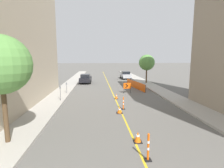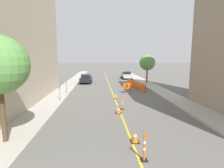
# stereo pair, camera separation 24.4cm
# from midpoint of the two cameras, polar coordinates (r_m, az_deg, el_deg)

# --- Properties ---
(lane_stripe) EXTENTS (0.12, 56.38, 0.01)m
(lane_stripe) POSITION_cam_midpoint_polar(r_m,az_deg,el_deg) (28.85, -0.66, -0.28)
(lane_stripe) COLOR gold
(lane_stripe) RESTS_ON ground_plane
(sidewalk_left) EXTENTS (2.29, 56.38, 0.17)m
(sidewalk_left) POSITION_cam_midpoint_polar(r_m,az_deg,el_deg) (29.14, -13.40, -0.26)
(sidewalk_left) COLOR #ADA89E
(sidewalk_left) RESTS_ON ground_plane
(sidewalk_right) EXTENTS (2.29, 56.38, 0.17)m
(sidewalk_right) POSITION_cam_midpoint_polar(r_m,az_deg,el_deg) (29.95, 11.74, 0.03)
(sidewalk_right) COLOR #ADA89E
(sidewalk_right) RESTS_ON ground_plane
(traffic_cone_second) EXTENTS (0.45, 0.45, 0.57)m
(traffic_cone_second) POSITION_cam_midpoint_polar(r_m,az_deg,el_deg) (9.72, 8.25, -16.81)
(traffic_cone_second) COLOR black
(traffic_cone_second) RESTS_ON ground_plane
(traffic_cone_third) EXTENTS (0.47, 0.47, 0.53)m
(traffic_cone_third) POSITION_cam_midpoint_polar(r_m,az_deg,el_deg) (14.21, 2.56, -8.51)
(traffic_cone_third) COLOR black
(traffic_cone_third) RESTS_ON ground_plane
(traffic_cone_fourth) EXTENTS (0.36, 0.36, 0.56)m
(traffic_cone_fourth) POSITION_cam_midpoint_polar(r_m,az_deg,el_deg) (19.03, 1.66, -4.06)
(traffic_cone_fourth) COLOR black
(traffic_cone_fourth) RESTS_ON ground_plane
(delineator_post_front) EXTENTS (0.30, 0.30, 1.24)m
(delineator_post_front) POSITION_cam_midpoint_polar(r_m,az_deg,el_deg) (8.16, 11.39, -20.05)
(delineator_post_front) COLOR black
(delineator_post_front) RESTS_ON ground_plane
(delineator_post_rear) EXTENTS (0.31, 0.31, 1.10)m
(delineator_post_rear) POSITION_cam_midpoint_polar(r_m,az_deg,el_deg) (15.23, 3.85, -6.53)
(delineator_post_rear) COLOR black
(delineator_post_rear) RESTS_ON ground_plane
(arrow_barricade_primary) EXTENTS (0.96, 0.10, 1.31)m
(arrow_barricade_primary) POSITION_cam_midpoint_polar(r_m,az_deg,el_deg) (22.01, 5.28, -0.73)
(arrow_barricade_primary) COLOR #EF560C
(arrow_barricade_primary) RESTS_ON ground_plane
(safety_mesh_fence) EXTENTS (1.16, 7.30, 1.03)m
(safety_mesh_fence) POSITION_cam_midpoint_polar(r_m,az_deg,el_deg) (25.97, 7.88, -0.21)
(safety_mesh_fence) COLOR #EF560C
(safety_mesh_fence) RESTS_ON ground_plane
(parked_car_curb_near) EXTENTS (2.02, 4.39, 1.59)m
(parked_car_curb_near) POSITION_cam_midpoint_polar(r_m,az_deg,el_deg) (31.22, -8.21, 1.78)
(parked_car_curb_near) COLOR black
(parked_car_curb_near) RESTS_ON ground_plane
(parked_car_curb_mid) EXTENTS (1.94, 4.33, 1.59)m
(parked_car_curb_mid) POSITION_cam_midpoint_polar(r_m,az_deg,el_deg) (37.43, 4.88, 2.95)
(parked_car_curb_mid) COLOR #B7B7BC
(parked_car_curb_mid) RESTS_ON ground_plane
(parking_meter_near_curb) EXTENTS (0.12, 0.11, 1.30)m
(parking_meter_near_curb) POSITION_cam_midpoint_polar(r_m,az_deg,el_deg) (21.91, -14.32, -0.48)
(parking_meter_near_curb) COLOR #4C4C51
(parking_meter_near_curb) RESTS_ON sidewalk_left
(parking_meter_far_curb) EXTENTS (0.12, 0.11, 1.47)m
(parking_meter_far_curb) POSITION_cam_midpoint_polar(r_m,az_deg,el_deg) (18.28, -16.33, -1.95)
(parking_meter_far_curb) COLOR #4C4C51
(parking_meter_far_curb) RESTS_ON sidewalk_left
(street_tree_right_near) EXTENTS (2.68, 2.68, 4.80)m
(street_tree_right_near) POSITION_cam_midpoint_polar(r_m,az_deg,el_deg) (30.54, 11.68, 6.85)
(street_tree_right_near) COLOR #4C3823
(street_tree_right_near) RESTS_ON sidewalk_right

